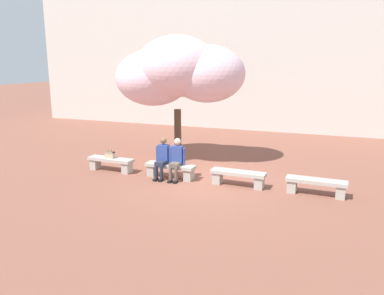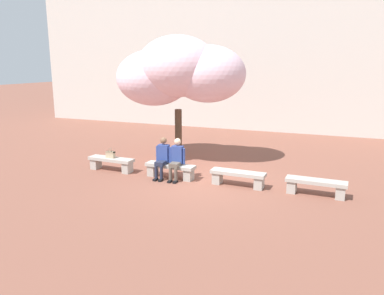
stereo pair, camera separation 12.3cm
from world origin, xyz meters
The scene contains 10 objects.
ground_plane centered at (0.00, 0.00, 0.00)m, with size 100.00×100.00×0.00m, color brown.
building_facade centered at (0.00, 11.43, 4.50)m, with size 28.00×4.00×9.00m, color beige.
stone_bench_west_end centered at (-3.29, 0.00, 0.30)m, with size 1.63×0.48×0.45m.
stone_bench_near_west centered at (-1.10, 0.00, 0.30)m, with size 1.63×0.48×0.45m.
stone_bench_center centered at (1.10, 0.00, 0.30)m, with size 1.63×0.48×0.45m.
stone_bench_near_east centered at (3.29, 0.00, 0.30)m, with size 1.63×0.48×0.45m.
person_seated_left centered at (-1.34, -0.05, 0.70)m, with size 0.51×0.69×1.29m.
person_seated_right centered at (-0.85, -0.05, 0.70)m, with size 0.51×0.69×1.29m.
handbag centered at (-3.31, 0.00, 0.58)m, with size 0.30×0.15×0.34m.
cherry_tree_main centered at (-1.75, 2.16, 3.22)m, with size 4.74×2.98×4.53m.
Camera 2 is at (3.74, -10.31, 3.55)m, focal length 35.00 mm.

